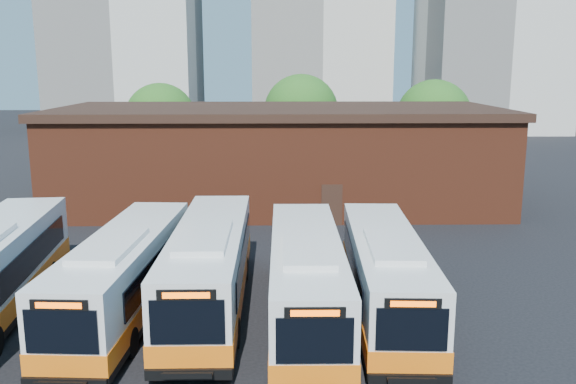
{
  "coord_description": "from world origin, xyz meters",
  "views": [
    {
      "loc": [
        -0.11,
        -19.98,
        8.99
      ],
      "look_at": [
        0.33,
        4.86,
        3.85
      ],
      "focal_mm": 38.0,
      "sensor_mm": 36.0,
      "label": 1
    }
  ],
  "objects_px": {
    "bus_mideast": "(306,283)",
    "transit_worker": "(376,344)",
    "bus_west": "(125,278)",
    "bus_midwest": "(210,270)",
    "bus_east": "(385,278)"
  },
  "relations": [
    {
      "from": "bus_midwest",
      "to": "transit_worker",
      "type": "relative_size",
      "value": 7.47
    },
    {
      "from": "bus_west",
      "to": "bus_east",
      "type": "distance_m",
      "value": 9.5
    },
    {
      "from": "bus_west",
      "to": "bus_mideast",
      "type": "bearing_deg",
      "value": -2.25
    },
    {
      "from": "transit_worker",
      "to": "bus_west",
      "type": "bearing_deg",
      "value": 51.86
    },
    {
      "from": "bus_west",
      "to": "bus_midwest",
      "type": "distance_m",
      "value": 3.08
    },
    {
      "from": "bus_west",
      "to": "bus_midwest",
      "type": "xyz_separation_m",
      "value": [
        3.02,
        0.64,
        0.05
      ]
    },
    {
      "from": "bus_mideast",
      "to": "bus_east",
      "type": "bearing_deg",
      "value": 11.95
    },
    {
      "from": "bus_mideast",
      "to": "transit_worker",
      "type": "height_order",
      "value": "bus_mideast"
    },
    {
      "from": "bus_west",
      "to": "bus_mideast",
      "type": "distance_m",
      "value": 6.59
    },
    {
      "from": "transit_worker",
      "to": "bus_mideast",
      "type": "bearing_deg",
      "value": 16.68
    },
    {
      "from": "bus_mideast",
      "to": "transit_worker",
      "type": "xyz_separation_m",
      "value": [
        1.93,
        -3.56,
        -0.65
      ]
    },
    {
      "from": "bus_west",
      "to": "transit_worker",
      "type": "relative_size",
      "value": 7.26
    },
    {
      "from": "bus_west",
      "to": "bus_mideast",
      "type": "xyz_separation_m",
      "value": [
        6.56,
        -0.64,
        0.02
      ]
    },
    {
      "from": "bus_midwest",
      "to": "bus_east",
      "type": "distance_m",
      "value": 6.52
    },
    {
      "from": "bus_mideast",
      "to": "transit_worker",
      "type": "distance_m",
      "value": 4.11
    }
  ]
}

